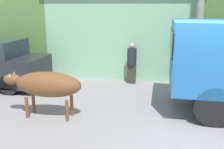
% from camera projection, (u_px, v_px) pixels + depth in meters
% --- Properties ---
extents(ground_plane, '(60.00, 60.00, 0.00)m').
position_uv_depth(ground_plane, '(203.00, 121.00, 6.69)').
color(ground_plane, gray).
extents(hillside_embankment, '(32.00, 6.88, 3.77)m').
position_uv_depth(hillside_embankment, '(186.00, 26.00, 12.80)').
color(hillside_embankment, '#568442').
rests_on(hillside_embankment, ground_plane).
extents(building_backdrop, '(6.27, 2.70, 3.40)m').
position_uv_depth(building_backdrop, '(123.00, 33.00, 11.21)').
color(building_backdrop, '#8CC69E').
rests_on(building_backdrop, ground_plane).
extents(brown_cow, '(2.15, 0.66, 1.22)m').
position_uv_depth(brown_cow, '(46.00, 85.00, 6.78)').
color(brown_cow, brown).
rests_on(brown_cow, ground_plane).
extents(pedestrian_on_hill, '(0.40, 0.40, 1.54)m').
position_uv_depth(pedestrian_on_hill, '(132.00, 62.00, 9.80)').
color(pedestrian_on_hill, '#38332D').
rests_on(pedestrian_on_hill, ground_plane).
extents(utility_pole, '(0.90, 0.25, 5.25)m').
position_uv_depth(utility_pole, '(200.00, 10.00, 8.92)').
color(utility_pole, '#9E998E').
rests_on(utility_pole, ground_plane).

